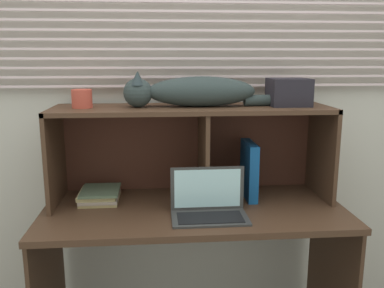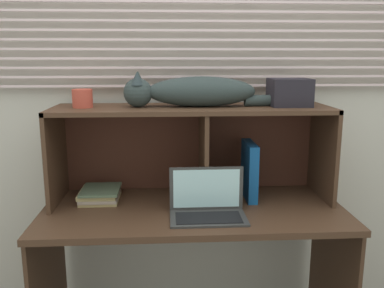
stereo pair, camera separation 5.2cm
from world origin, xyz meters
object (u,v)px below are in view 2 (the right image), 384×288
at_px(laptop, 208,206).
at_px(book_stack, 100,194).
at_px(storage_box, 289,92).
at_px(binder_upright, 249,170).
at_px(cat, 194,92).
at_px(small_basket, 82,98).

bearing_deg(laptop, book_stack, 154.96).
bearing_deg(storage_box, binder_upright, 180.00).
height_order(laptop, binder_upright, binder_upright).
bearing_deg(cat, laptop, -79.36).
distance_m(cat, laptop, 0.56).
xyz_separation_m(cat, small_basket, (-0.54, -0.00, -0.03)).
height_order(binder_upright, small_basket, small_basket).
xyz_separation_m(cat, laptop, (0.05, -0.24, -0.50)).
xyz_separation_m(cat, storage_box, (0.48, -0.00, -0.00)).
height_order(cat, binder_upright, cat).
bearing_deg(book_stack, storage_box, -0.12).
xyz_separation_m(laptop, small_basket, (-0.59, 0.24, 0.47)).
distance_m(laptop, small_basket, 0.79).
relative_size(laptop, binder_upright, 1.19).
xyz_separation_m(laptop, storage_box, (0.43, 0.24, 0.50)).
bearing_deg(binder_upright, small_basket, 180.00).
distance_m(binder_upright, book_stack, 0.78).
relative_size(book_stack, storage_box, 1.18).
xyz_separation_m(book_stack, small_basket, (-0.06, -0.00, 0.49)).
xyz_separation_m(laptop, book_stack, (-0.53, 0.25, -0.02)).
distance_m(book_stack, small_basket, 0.49).
xyz_separation_m(cat, binder_upright, (0.29, -0.00, -0.41)).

